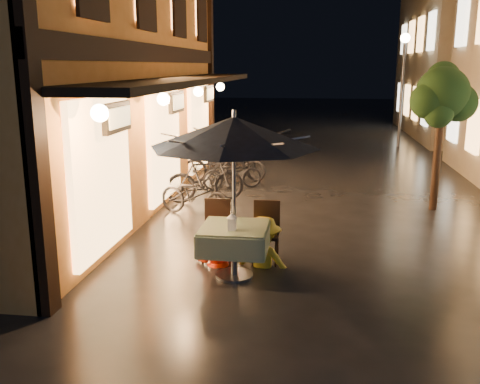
# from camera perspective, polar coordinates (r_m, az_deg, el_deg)

# --- Properties ---
(ground) EXTENTS (90.00, 90.00, 0.00)m
(ground) POSITION_cam_1_polar(r_m,az_deg,el_deg) (7.84, 8.90, -9.76)
(ground) COLOR black
(ground) RESTS_ON ground
(west_building) EXTENTS (5.90, 11.40, 7.40)m
(west_building) POSITION_cam_1_polar(r_m,az_deg,el_deg) (12.53, -18.90, 15.65)
(west_building) COLOR orange
(west_building) RESTS_ON ground
(street_tree) EXTENTS (1.43, 1.20, 3.15)m
(street_tree) POSITION_cam_1_polar(r_m,az_deg,el_deg) (12.03, 20.82, 9.46)
(street_tree) COLOR black
(street_tree) RESTS_ON ground
(streetlamp_far) EXTENTS (0.36, 0.36, 4.23)m
(streetlamp_far) POSITION_cam_1_polar(r_m,az_deg,el_deg) (21.46, 17.01, 12.40)
(streetlamp_far) COLOR #59595E
(streetlamp_far) RESTS_ON ground
(cafe_table) EXTENTS (0.99, 0.99, 0.78)m
(cafe_table) POSITION_cam_1_polar(r_m,az_deg,el_deg) (7.84, -0.62, -5.01)
(cafe_table) COLOR #59595E
(cafe_table) RESTS_ON ground
(patio_umbrella) EXTENTS (2.42, 2.42, 2.46)m
(patio_umbrella) POSITION_cam_1_polar(r_m,az_deg,el_deg) (7.50, -0.65, 6.38)
(patio_umbrella) COLOR #59595E
(patio_umbrella) RESTS_ON ground
(cafe_chair_left) EXTENTS (0.42, 0.42, 0.97)m
(cafe_chair_left) POSITION_cam_1_polar(r_m,az_deg,el_deg) (8.62, -2.51, -3.67)
(cafe_chair_left) COLOR black
(cafe_chair_left) RESTS_ON ground
(cafe_chair_right) EXTENTS (0.42, 0.42, 0.97)m
(cafe_chair_right) POSITION_cam_1_polar(r_m,az_deg,el_deg) (8.51, 2.80, -3.89)
(cafe_chair_right) COLOR black
(cafe_chair_right) RESTS_ON ground
(table_lantern) EXTENTS (0.16, 0.16, 0.25)m
(table_lantern) POSITION_cam_1_polar(r_m,az_deg,el_deg) (7.56, -0.85, -3.09)
(table_lantern) COLOR white
(table_lantern) RESTS_ON cafe_table
(person_orange) EXTENTS (0.71, 0.56, 1.44)m
(person_orange) POSITION_cam_1_polar(r_m,az_deg,el_deg) (8.36, -2.61, -2.89)
(person_orange) COLOR red
(person_orange) RESTS_ON ground
(person_yellow) EXTENTS (1.05, 0.70, 1.51)m
(person_yellow) POSITION_cam_1_polar(r_m,az_deg,el_deg) (8.27, 2.55, -2.83)
(person_yellow) COLOR yellow
(person_yellow) RESTS_ON ground
(bicycle_0) EXTENTS (1.78, 1.11, 0.88)m
(bicycle_0) POSITION_cam_1_polar(r_m,az_deg,el_deg) (11.11, -4.80, -0.32)
(bicycle_0) COLOR black
(bicycle_0) RESTS_ON ground
(bicycle_1) EXTENTS (1.87, 1.17, 1.09)m
(bicycle_1) POSITION_cam_1_polar(r_m,az_deg,el_deg) (12.20, -3.77, 1.43)
(bicycle_1) COLOR black
(bicycle_1) RESTS_ON ground
(bicycle_2) EXTENTS (1.62, 1.11, 0.80)m
(bicycle_2) POSITION_cam_1_polar(r_m,az_deg,el_deg) (13.52, -0.83, 2.02)
(bicycle_2) COLOR black
(bicycle_2) RESTS_ON ground
(bicycle_3) EXTENTS (1.76, 0.71, 1.03)m
(bicycle_3) POSITION_cam_1_polar(r_m,az_deg,el_deg) (14.12, -2.74, 2.95)
(bicycle_3) COLOR black
(bicycle_3) RESTS_ON ground
(bicycle_4) EXTENTS (1.83, 1.09, 0.91)m
(bicycle_4) POSITION_cam_1_polar(r_m,az_deg,el_deg) (14.63, -0.34, 3.09)
(bicycle_4) COLOR black
(bicycle_4) RESTS_ON ground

